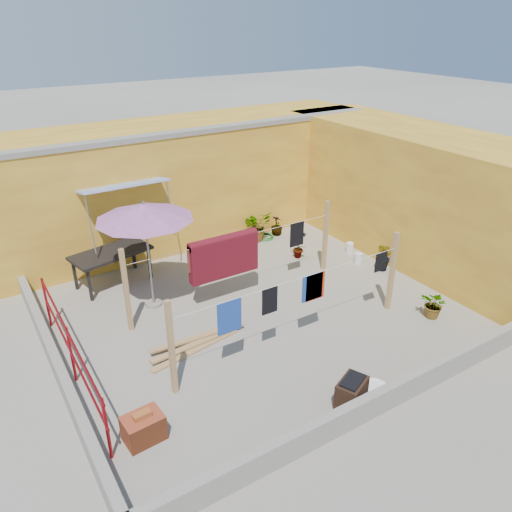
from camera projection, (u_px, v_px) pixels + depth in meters
The scene contains 21 objects.
ground at pixel (256, 312), 10.74m from camera, with size 80.00×80.00×0.00m, color #9E998E.
wall_back at pixel (181, 180), 13.84m from camera, with size 11.00×3.27×3.21m.
wall_right at pixel (431, 198), 12.52m from camera, with size 2.40×9.00×3.20m, color gold.
parapet_front at pixel (376, 403), 7.92m from camera, with size 8.30×0.16×0.44m, color gray.
parapet_left at pixel (58, 368), 8.69m from camera, with size 0.16×7.30×0.44m, color gray.
red_railing at pixel (70, 346), 8.43m from camera, with size 0.05×4.20×1.10m.
clothesline_rig at pixel (233, 262), 10.56m from camera, with size 5.09×2.35×1.80m.
patio_umbrella at pixel (144, 213), 10.05m from camera, with size 2.58×2.58×2.42m.
outdoor_table at pixel (111, 255), 11.56m from camera, with size 1.92×1.24×0.83m.
brick_stack at pixel (144, 428), 7.45m from camera, with size 0.62×0.47×0.51m.
lumber_pile at pixel (197, 343), 9.61m from camera, with size 2.12×0.60×0.13m.
brazier at pixel (352, 392), 8.12m from camera, with size 0.66×0.56×0.50m.
white_basin at pixel (374, 389), 8.46m from camera, with size 0.53×0.53×0.09m.
water_jug_a at pixel (358, 258), 12.79m from camera, with size 0.20×0.20×0.31m.
water_jug_b at pixel (350, 248), 13.34m from camera, with size 0.20×0.20×0.32m.
green_hose at pixel (265, 237), 14.26m from camera, with size 0.52×0.52×0.08m.
plant_back_a at pixel (257, 226), 13.96m from camera, with size 0.77×0.67×0.86m, color #1B611D.
plant_back_b at pixel (277, 225), 14.34m from camera, with size 0.33×0.33×0.60m, color #1B611D.
plant_right_a at pixel (299, 243), 12.95m from camera, with size 0.44×0.30×0.83m, color #1B611D.
plant_right_b at pixel (384, 257), 12.29m from camera, with size 0.42×0.34×0.76m, color #1B611D.
plant_right_c at pixel (435, 305), 10.42m from camera, with size 0.55×0.48×0.61m, color #1B611D.
Camera 1 is at (-4.85, -7.72, 5.80)m, focal length 35.00 mm.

